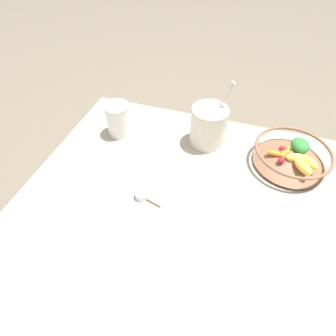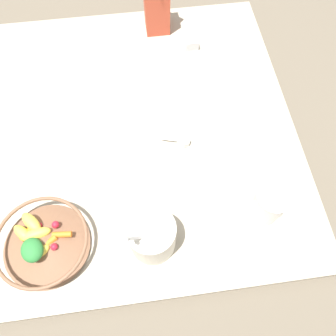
% 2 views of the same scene
% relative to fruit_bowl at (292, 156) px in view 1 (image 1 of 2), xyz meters
% --- Properties ---
extents(ground_plane, '(6.00, 6.00, 0.00)m').
position_rel_fruit_bowl_xyz_m(ground_plane, '(0.25, 0.36, -0.08)').
color(ground_plane, '#665B4C').
extents(countertop, '(1.07, 1.07, 0.04)m').
position_rel_fruit_bowl_xyz_m(countertop, '(0.25, 0.36, -0.06)').
color(countertop, '#B2A893').
rests_on(countertop, ground_plane).
extents(fruit_bowl, '(0.24, 0.24, 0.09)m').
position_rel_fruit_bowl_xyz_m(fruit_bowl, '(0.00, 0.00, 0.00)').
color(fruit_bowl, brown).
rests_on(fruit_bowl, countertop).
extents(yogurt_tub, '(0.13, 0.12, 0.23)m').
position_rel_fruit_bowl_xyz_m(yogurt_tub, '(0.28, -0.03, 0.04)').
color(yogurt_tub, silver).
rests_on(yogurt_tub, countertop).
extents(drinking_cup, '(0.09, 0.09, 0.12)m').
position_rel_fruit_bowl_xyz_m(drinking_cup, '(0.60, 0.02, 0.02)').
color(drinking_cup, white).
rests_on(drinking_cup, countertop).
extents(measuring_scoop, '(0.09, 0.04, 0.02)m').
position_rel_fruit_bowl_xyz_m(measuring_scoop, '(0.41, 0.27, -0.03)').
color(measuring_scoop, white).
rests_on(measuring_scoop, countertop).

